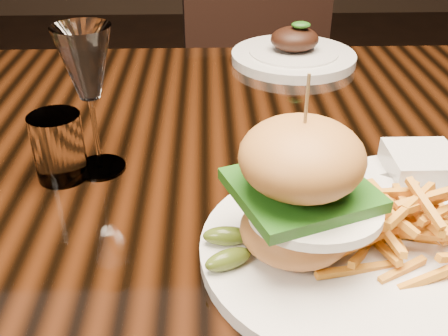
{
  "coord_description": "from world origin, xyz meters",
  "views": [
    {
      "loc": [
        -0.03,
        -0.61,
        1.1
      ],
      "look_at": [
        -0.02,
        -0.13,
        0.81
      ],
      "focal_mm": 42.0,
      "sensor_mm": 36.0,
      "label": 1
    }
  ],
  "objects_px": {
    "chair_far": "(265,68)",
    "far_dish": "(294,54)",
    "dining_table": "(232,203)",
    "burger_plate": "(343,217)",
    "wine_glass": "(86,68)"
  },
  "relations": [
    {
      "from": "chair_far",
      "to": "far_dish",
      "type": "bearing_deg",
      "value": -98.46
    },
    {
      "from": "dining_table",
      "to": "far_dish",
      "type": "xyz_separation_m",
      "value": [
        0.13,
        0.36,
        0.09
      ]
    },
    {
      "from": "far_dish",
      "to": "dining_table",
      "type": "bearing_deg",
      "value": -110.32
    },
    {
      "from": "burger_plate",
      "to": "chair_far",
      "type": "height_order",
      "value": "chair_far"
    },
    {
      "from": "dining_table",
      "to": "burger_plate",
      "type": "relative_size",
      "value": 5.41
    },
    {
      "from": "burger_plate",
      "to": "wine_glass",
      "type": "bearing_deg",
      "value": 137.41
    },
    {
      "from": "dining_table",
      "to": "wine_glass",
      "type": "xyz_separation_m",
      "value": [
        -0.17,
        -0.03,
        0.21
      ]
    },
    {
      "from": "burger_plate",
      "to": "chair_far",
      "type": "xyz_separation_m",
      "value": [
        0.04,
        1.1,
        -0.26
      ]
    },
    {
      "from": "dining_table",
      "to": "chair_far",
      "type": "xyz_separation_m",
      "value": [
        0.14,
        0.89,
        -0.13
      ]
    },
    {
      "from": "far_dish",
      "to": "chair_far",
      "type": "height_order",
      "value": "chair_far"
    },
    {
      "from": "burger_plate",
      "to": "far_dish",
      "type": "bearing_deg",
      "value": 77.52
    },
    {
      "from": "burger_plate",
      "to": "chair_far",
      "type": "bearing_deg",
      "value": 78.95
    },
    {
      "from": "far_dish",
      "to": "chair_far",
      "type": "relative_size",
      "value": 0.25
    },
    {
      "from": "wine_glass",
      "to": "dining_table",
      "type": "bearing_deg",
      "value": 8.91
    },
    {
      "from": "far_dish",
      "to": "burger_plate",
      "type": "bearing_deg",
      "value": -93.69
    }
  ]
}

